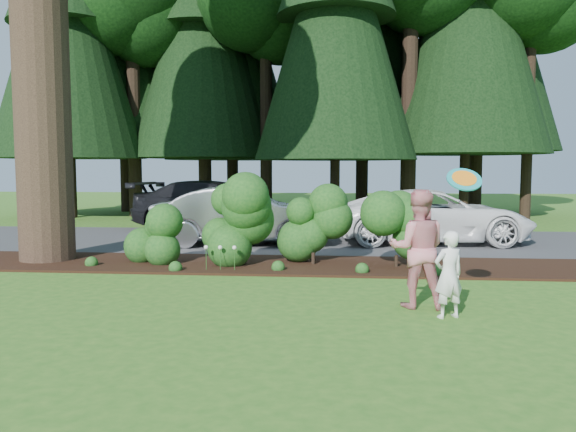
# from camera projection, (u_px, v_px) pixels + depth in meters

# --- Properties ---
(ground) EXTENTS (80.00, 80.00, 0.00)m
(ground) POSITION_uv_depth(u_px,v_px,m) (208.00, 299.00, 9.31)
(ground) COLOR #2D651D
(ground) RESTS_ON ground
(mulch_bed) EXTENTS (16.00, 2.50, 0.05)m
(mulch_bed) POSITION_uv_depth(u_px,v_px,m) (242.00, 264.00, 12.53)
(mulch_bed) COLOR black
(mulch_bed) RESTS_ON ground
(driveway) EXTENTS (22.00, 6.00, 0.03)m
(driveway) POSITION_uv_depth(u_px,v_px,m) (266.00, 240.00, 16.75)
(driveway) COLOR #38383A
(driveway) RESTS_ON ground
(shrub_row) EXTENTS (6.53, 1.60, 1.61)m
(shrub_row) POSITION_uv_depth(u_px,v_px,m) (275.00, 230.00, 12.29)
(shrub_row) COLOR #154417
(shrub_row) RESTS_ON ground
(lily_cluster) EXTENTS (0.69, 0.09, 0.57)m
(lily_cluster) POSITION_uv_depth(u_px,v_px,m) (220.00, 249.00, 11.68)
(lily_cluster) COLOR #154417
(lily_cluster) RESTS_ON ground
(tree_wall) EXTENTS (25.66, 12.15, 17.09)m
(tree_wall) POSITION_uv_depth(u_px,v_px,m) (297.00, 1.00, 24.73)
(tree_wall) COLOR black
(tree_wall) RESTS_ON ground
(car_silver_wagon) EXTENTS (5.04, 2.30, 1.60)m
(car_silver_wagon) POSITION_uv_depth(u_px,v_px,m) (242.00, 216.00, 15.69)
(car_silver_wagon) COLOR #A7A7AC
(car_silver_wagon) RESTS_ON driveway
(car_white_suv) EXTENTS (5.67, 2.89, 1.53)m
(car_white_suv) POSITION_uv_depth(u_px,v_px,m) (433.00, 216.00, 16.06)
(car_white_suv) COLOR white
(car_white_suv) RESTS_ON driveway
(car_dark_suv) EXTENTS (6.24, 3.55, 1.71)m
(car_dark_suv) POSITION_uv_depth(u_px,v_px,m) (217.00, 206.00, 19.14)
(car_dark_suv) COLOR black
(car_dark_suv) RESTS_ON driveway
(child) EXTENTS (0.55, 0.47, 1.27)m
(child) POSITION_uv_depth(u_px,v_px,m) (449.00, 275.00, 8.10)
(child) COLOR white
(child) RESTS_ON ground
(adult) EXTENTS (0.95, 0.76, 1.84)m
(adult) POSITION_uv_depth(u_px,v_px,m) (418.00, 249.00, 8.71)
(adult) COLOR red
(adult) RESTS_ON ground
(frisbee) EXTENTS (0.53, 0.42, 0.37)m
(frisbee) POSITION_uv_depth(u_px,v_px,m) (464.00, 179.00, 8.27)
(frisbee) COLOR teal
(frisbee) RESTS_ON ground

